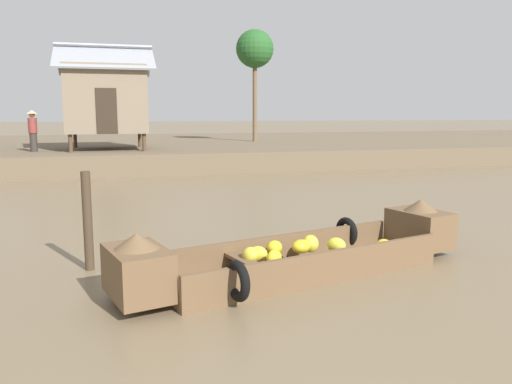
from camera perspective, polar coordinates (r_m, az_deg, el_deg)
ground_plane at (r=11.37m, az=-6.71°, el=-3.43°), size 300.00×300.00×0.00m
riverbank_strip at (r=29.54m, az=-12.59°, el=4.73°), size 160.00×20.00×0.86m
banana_boat at (r=7.70m, az=5.06°, el=-6.86°), size 5.72×2.58×0.93m
stilt_house_mid_right at (r=23.00m, az=-16.35°, el=10.01°), size 3.95×3.95×4.39m
palm_tree_near at (r=28.61m, az=-0.14°, el=15.51°), size 2.03×2.03×6.00m
vendor_person at (r=22.56m, az=-23.61°, el=6.49°), size 0.44×0.44×1.66m
mooring_post at (r=8.20m, az=-18.25°, el=-3.11°), size 0.14×0.14×1.53m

